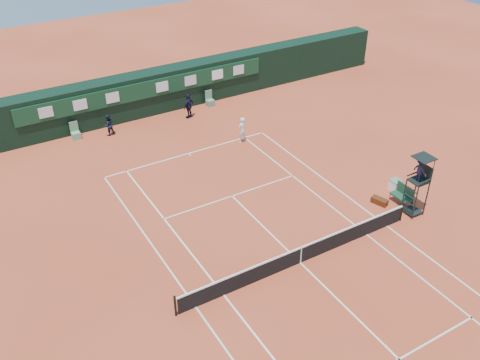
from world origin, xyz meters
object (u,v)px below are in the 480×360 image
at_px(player, 242,130).
at_px(umpire_chair, 420,174).
at_px(player_bench, 403,194).
at_px(cooler, 395,185).
at_px(tennis_net, 301,254).

bearing_deg(player, umpire_chair, 89.77).
distance_m(umpire_chair, player, 12.06).
bearing_deg(player_bench, player, 110.59).
bearing_deg(player_bench, cooler, 61.92).
bearing_deg(tennis_net, player_bench, 8.36).
bearing_deg(umpire_chair, tennis_net, -178.75).
bearing_deg(player, player_bench, 92.34).
relative_size(tennis_net, cooler, 20.00).
bearing_deg(cooler, player, 115.94).
height_order(cooler, player, player).
relative_size(tennis_net, umpire_chair, 3.77).
distance_m(tennis_net, cooler, 8.52).
xyz_separation_m(tennis_net, player_bench, (7.62, 1.12, 0.09)).
height_order(umpire_chair, player, umpire_chair).
relative_size(player_bench, cooler, 1.86).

